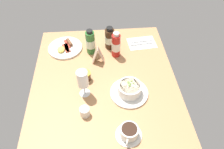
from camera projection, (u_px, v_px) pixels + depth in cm
name	position (u px, v px, depth cm)	size (l,w,h in cm)	color
ground_plane	(105.00, 89.00, 118.83)	(110.00, 84.00, 3.00)	#B27F51
porridge_bowl	(129.00, 90.00, 112.65)	(21.00, 21.00, 7.91)	silver
cutlery_setting	(141.00, 43.00, 143.91)	(14.81, 20.00, 0.90)	silver
coffee_cup	(129.00, 132.00, 96.35)	(13.24, 12.64, 6.26)	silver
creamer_jug	(85.00, 112.00, 104.15)	(5.93, 4.98, 5.74)	silver
wine_glass	(83.00, 80.00, 106.68)	(5.92, 5.92, 17.20)	white
jam_jar	(86.00, 76.00, 119.82)	(5.49, 5.49, 5.83)	#422615
sauce_bottle_green	(90.00, 42.00, 132.07)	(5.98, 5.98, 17.35)	#337233
sauce_bottle_brown	(110.00, 38.00, 136.17)	(6.33, 6.33, 15.73)	#382314
sauce_bottle_red	(116.00, 45.00, 130.08)	(5.64, 5.64, 17.61)	#B21E19
breakfast_plate	(65.00, 48.00, 139.38)	(22.59, 22.59, 3.70)	silver
menu_card	(98.00, 55.00, 128.17)	(4.90, 7.74, 10.84)	tan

